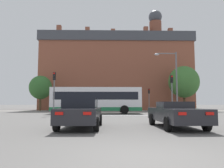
{
  "coord_description": "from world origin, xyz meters",
  "views": [
    {
      "loc": [
        -0.9,
        -4.86,
        1.2
      ],
      "look_at": [
        -0.34,
        21.08,
        3.53
      ],
      "focal_mm": 35.0,
      "sensor_mm": 36.0,
      "label": 1
    }
  ],
  "objects_px": {
    "car_saloon_left": "(81,113)",
    "pedestrian_waiting": "(105,105)",
    "car_roadster_right": "(175,114)",
    "traffic_light_near_left": "(54,86)",
    "street_lamp_junction": "(172,76)",
    "pedestrian_walking_east": "(51,105)",
    "traffic_light_far_left": "(78,95)",
    "traffic_light_far_right": "(149,96)",
    "bus_crossing_lead": "(96,100)",
    "traffic_light_near_right": "(172,88)"
  },
  "relations": [
    {
      "from": "pedestrian_waiting",
      "to": "pedestrian_walking_east",
      "type": "distance_m",
      "value": 9.0
    },
    {
      "from": "car_roadster_right",
      "to": "traffic_light_near_left",
      "type": "distance_m",
      "value": 14.34
    },
    {
      "from": "traffic_light_near_left",
      "to": "pedestrian_walking_east",
      "type": "xyz_separation_m",
      "value": [
        -3.9,
        14.17,
        -1.9
      ]
    },
    {
      "from": "traffic_light_far_left",
      "to": "pedestrian_walking_east",
      "type": "bearing_deg",
      "value": 165.89
    },
    {
      "from": "street_lamp_junction",
      "to": "pedestrian_waiting",
      "type": "relative_size",
      "value": 3.81
    },
    {
      "from": "traffic_light_near_right",
      "to": "traffic_light_far_left",
      "type": "relative_size",
      "value": 1.12
    },
    {
      "from": "bus_crossing_lead",
      "to": "traffic_light_far_left",
      "type": "distance_m",
      "value": 9.38
    },
    {
      "from": "traffic_light_near_right",
      "to": "street_lamp_junction",
      "type": "relative_size",
      "value": 0.62
    },
    {
      "from": "car_saloon_left",
      "to": "traffic_light_near_right",
      "type": "height_order",
      "value": "traffic_light_near_right"
    },
    {
      "from": "car_saloon_left",
      "to": "pedestrian_waiting",
      "type": "relative_size",
      "value": 2.56
    },
    {
      "from": "bus_crossing_lead",
      "to": "street_lamp_junction",
      "type": "height_order",
      "value": "street_lamp_junction"
    },
    {
      "from": "traffic_light_near_right",
      "to": "pedestrian_waiting",
      "type": "height_order",
      "value": "traffic_light_near_right"
    },
    {
      "from": "traffic_light_near_right",
      "to": "street_lamp_junction",
      "type": "bearing_deg",
      "value": 50.9
    },
    {
      "from": "car_saloon_left",
      "to": "pedestrian_waiting",
      "type": "xyz_separation_m",
      "value": [
        0.96,
        24.33,
        0.27
      ]
    },
    {
      "from": "car_saloon_left",
      "to": "traffic_light_far_left",
      "type": "bearing_deg",
      "value": 99.12
    },
    {
      "from": "traffic_light_near_right",
      "to": "pedestrian_walking_east",
      "type": "bearing_deg",
      "value": 139.53
    },
    {
      "from": "traffic_light_far_left",
      "to": "traffic_light_near_left",
      "type": "bearing_deg",
      "value": -93.08
    },
    {
      "from": "pedestrian_waiting",
      "to": "pedestrian_walking_east",
      "type": "xyz_separation_m",
      "value": [
        -8.94,
        1.02,
        0.0
      ]
    },
    {
      "from": "traffic_light_near_left",
      "to": "pedestrian_walking_east",
      "type": "height_order",
      "value": "traffic_light_near_left"
    },
    {
      "from": "car_saloon_left",
      "to": "bus_crossing_lead",
      "type": "relative_size",
      "value": 0.42
    },
    {
      "from": "bus_crossing_lead",
      "to": "traffic_light_near_right",
      "type": "relative_size",
      "value": 2.57
    },
    {
      "from": "traffic_light_near_left",
      "to": "street_lamp_junction",
      "type": "distance_m",
      "value": 12.33
    },
    {
      "from": "bus_crossing_lead",
      "to": "traffic_light_near_left",
      "type": "bearing_deg",
      "value": -43.35
    },
    {
      "from": "traffic_light_near_left",
      "to": "pedestrian_walking_east",
      "type": "relative_size",
      "value": 2.49
    },
    {
      "from": "traffic_light_far_left",
      "to": "pedestrian_waiting",
      "type": "xyz_separation_m",
      "value": [
        4.34,
        0.13,
        -1.5
      ]
    },
    {
      "from": "pedestrian_waiting",
      "to": "traffic_light_far_right",
      "type": "bearing_deg",
      "value": -73.34
    },
    {
      "from": "traffic_light_near_right",
      "to": "street_lamp_junction",
      "type": "height_order",
      "value": "street_lamp_junction"
    },
    {
      "from": "street_lamp_junction",
      "to": "pedestrian_walking_east",
      "type": "distance_m",
      "value": 21.31
    },
    {
      "from": "bus_crossing_lead",
      "to": "traffic_light_far_right",
      "type": "height_order",
      "value": "traffic_light_far_right"
    },
    {
      "from": "traffic_light_far_left",
      "to": "traffic_light_far_right",
      "type": "relative_size",
      "value": 1.03
    },
    {
      "from": "street_lamp_junction",
      "to": "pedestrian_waiting",
      "type": "distance_m",
      "value": 14.78
    },
    {
      "from": "car_roadster_right",
      "to": "traffic_light_far_right",
      "type": "height_order",
      "value": "traffic_light_far_right"
    },
    {
      "from": "traffic_light_far_left",
      "to": "pedestrian_walking_east",
      "type": "distance_m",
      "value": 4.98
    },
    {
      "from": "street_lamp_junction",
      "to": "pedestrian_walking_east",
      "type": "bearing_deg",
      "value": 140.03
    },
    {
      "from": "car_saloon_left",
      "to": "bus_crossing_lead",
      "type": "height_order",
      "value": "bus_crossing_lead"
    },
    {
      "from": "bus_crossing_lead",
      "to": "traffic_light_near_left",
      "type": "xyz_separation_m",
      "value": [
        -4.06,
        -4.3,
        1.27
      ]
    },
    {
      "from": "car_roadster_right",
      "to": "bus_crossing_lead",
      "type": "relative_size",
      "value": 0.45
    },
    {
      "from": "traffic_light_near_left",
      "to": "street_lamp_junction",
      "type": "relative_size",
      "value": 0.66
    },
    {
      "from": "car_roadster_right",
      "to": "pedestrian_walking_east",
      "type": "height_order",
      "value": "pedestrian_walking_east"
    },
    {
      "from": "car_roadster_right",
      "to": "traffic_light_far_left",
      "type": "distance_m",
      "value": 25.5
    },
    {
      "from": "bus_crossing_lead",
      "to": "pedestrian_waiting",
      "type": "distance_m",
      "value": 8.93
    },
    {
      "from": "pedestrian_waiting",
      "to": "pedestrian_walking_east",
      "type": "height_order",
      "value": "pedestrian_walking_east"
    },
    {
      "from": "car_saloon_left",
      "to": "pedestrian_waiting",
      "type": "height_order",
      "value": "pedestrian_waiting"
    },
    {
      "from": "car_roadster_right",
      "to": "bus_crossing_lead",
      "type": "bearing_deg",
      "value": 105.62
    },
    {
      "from": "car_roadster_right",
      "to": "street_lamp_junction",
      "type": "distance_m",
      "value": 12.69
    },
    {
      "from": "bus_crossing_lead",
      "to": "traffic_light_far_left",
      "type": "bearing_deg",
      "value": -158.94
    },
    {
      "from": "traffic_light_near_left",
      "to": "pedestrian_walking_east",
      "type": "bearing_deg",
      "value": 105.4
    },
    {
      "from": "car_saloon_left",
      "to": "traffic_light_near_right",
      "type": "relative_size",
      "value": 1.08
    },
    {
      "from": "traffic_light_far_right",
      "to": "street_lamp_junction",
      "type": "distance_m",
      "value": 12.69
    },
    {
      "from": "traffic_light_far_left",
      "to": "pedestrian_walking_east",
      "type": "xyz_separation_m",
      "value": [
        -4.6,
        1.16,
        -1.49
      ]
    }
  ]
}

